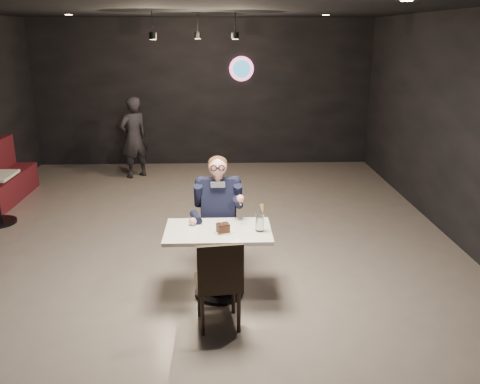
{
  "coord_description": "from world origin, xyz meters",
  "views": [
    {
      "loc": [
        0.38,
        -6.22,
        2.69
      ],
      "look_at": [
        0.58,
        -0.71,
        0.97
      ],
      "focal_mm": 38.0,
      "sensor_mm": 36.0,
      "label": 1
    }
  ],
  "objects_px": {
    "chair_near": "(218,281)",
    "booth_bench": "(1,174)",
    "chair_far": "(219,235)",
    "main_table": "(219,263)",
    "passerby": "(134,138)",
    "seated_man": "(218,214)",
    "sundae_glass": "(260,222)"
  },
  "relations": [
    {
      "from": "main_table",
      "to": "chair_near",
      "type": "bearing_deg",
      "value": -90.0
    },
    {
      "from": "main_table",
      "to": "chair_far",
      "type": "height_order",
      "value": "chair_far"
    },
    {
      "from": "chair_far",
      "to": "passerby",
      "type": "xyz_separation_m",
      "value": [
        -1.64,
        4.23,
        0.32
      ]
    },
    {
      "from": "chair_near",
      "to": "booth_bench",
      "type": "xyz_separation_m",
      "value": [
        -3.58,
        3.85,
        0.02
      ]
    },
    {
      "from": "chair_near",
      "to": "sundae_glass",
      "type": "distance_m",
      "value": 0.78
    },
    {
      "from": "seated_man",
      "to": "booth_bench",
      "type": "distance_m",
      "value": 4.5
    },
    {
      "from": "main_table",
      "to": "booth_bench",
      "type": "relative_size",
      "value": 0.57
    },
    {
      "from": "chair_near",
      "to": "main_table",
      "type": "bearing_deg",
      "value": 82.78
    },
    {
      "from": "chair_far",
      "to": "seated_man",
      "type": "height_order",
      "value": "seated_man"
    },
    {
      "from": "main_table",
      "to": "chair_near",
      "type": "xyz_separation_m",
      "value": [
        0.0,
        -0.58,
        0.09
      ]
    },
    {
      "from": "chair_near",
      "to": "chair_far",
      "type": "bearing_deg",
      "value": 82.78
    },
    {
      "from": "main_table",
      "to": "sundae_glass",
      "type": "relative_size",
      "value": 5.68
    },
    {
      "from": "sundae_glass",
      "to": "seated_man",
      "type": "bearing_deg",
      "value": 125.29
    },
    {
      "from": "seated_man",
      "to": "sundae_glass",
      "type": "height_order",
      "value": "seated_man"
    },
    {
      "from": "passerby",
      "to": "booth_bench",
      "type": "bearing_deg",
      "value": -1.63
    },
    {
      "from": "main_table",
      "to": "passerby",
      "type": "relative_size",
      "value": 0.71
    },
    {
      "from": "main_table",
      "to": "passerby",
      "type": "xyz_separation_m",
      "value": [
        -1.64,
        4.78,
        0.4
      ]
    },
    {
      "from": "chair_near",
      "to": "seated_man",
      "type": "bearing_deg",
      "value": 82.78
    },
    {
      "from": "sundae_glass",
      "to": "passerby",
      "type": "distance_m",
      "value": 5.26
    },
    {
      "from": "chair_far",
      "to": "chair_near",
      "type": "distance_m",
      "value": 1.13
    },
    {
      "from": "chair_far",
      "to": "chair_near",
      "type": "xyz_separation_m",
      "value": [
        0.0,
        -1.13,
        0.0
      ]
    },
    {
      "from": "seated_man",
      "to": "sundae_glass",
      "type": "distance_m",
      "value": 0.75
    },
    {
      "from": "chair_near",
      "to": "sundae_glass",
      "type": "height_order",
      "value": "sundae_glass"
    },
    {
      "from": "seated_man",
      "to": "booth_bench",
      "type": "xyz_separation_m",
      "value": [
        -3.58,
        2.71,
        -0.24
      ]
    },
    {
      "from": "main_table",
      "to": "booth_bench",
      "type": "distance_m",
      "value": 4.85
    },
    {
      "from": "chair_far",
      "to": "booth_bench",
      "type": "relative_size",
      "value": 0.48
    },
    {
      "from": "chair_near",
      "to": "seated_man",
      "type": "height_order",
      "value": "seated_man"
    },
    {
      "from": "main_table",
      "to": "seated_man",
      "type": "relative_size",
      "value": 0.76
    },
    {
      "from": "main_table",
      "to": "chair_far",
      "type": "xyz_separation_m",
      "value": [
        0.0,
        0.55,
        0.09
      ]
    },
    {
      "from": "seated_man",
      "to": "passerby",
      "type": "height_order",
      "value": "passerby"
    },
    {
      "from": "sundae_glass",
      "to": "passerby",
      "type": "bearing_deg",
      "value": 113.21
    },
    {
      "from": "sundae_glass",
      "to": "booth_bench",
      "type": "relative_size",
      "value": 0.1
    }
  ]
}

